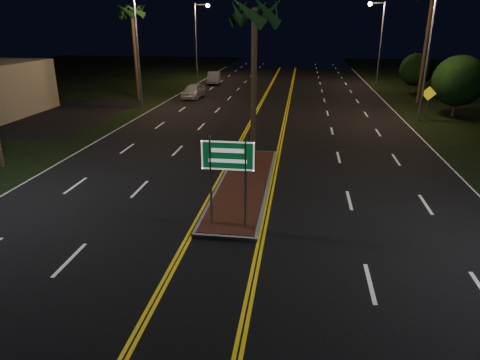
% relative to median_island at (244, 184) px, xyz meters
% --- Properties ---
extents(ground, '(120.00, 120.00, 0.00)m').
position_rel_median_island_xyz_m(ground, '(0.00, -7.00, -0.08)').
color(ground, black).
rests_on(ground, ground).
extents(median_island, '(2.25, 10.25, 0.17)m').
position_rel_median_island_xyz_m(median_island, '(0.00, 0.00, 0.00)').
color(median_island, gray).
rests_on(median_island, ground).
extents(highway_sign, '(1.80, 0.08, 3.20)m').
position_rel_median_island_xyz_m(highway_sign, '(0.00, -4.20, 2.32)').
color(highway_sign, gray).
rests_on(highway_sign, ground).
extents(streetlight_left_mid, '(1.91, 0.44, 9.00)m').
position_rel_median_island_xyz_m(streetlight_left_mid, '(-10.61, 17.00, 5.57)').
color(streetlight_left_mid, gray).
rests_on(streetlight_left_mid, ground).
extents(streetlight_left_far, '(1.91, 0.44, 9.00)m').
position_rel_median_island_xyz_m(streetlight_left_far, '(-10.61, 37.00, 5.57)').
color(streetlight_left_far, gray).
rests_on(streetlight_left_far, ground).
extents(streetlight_right_mid, '(1.91, 0.44, 9.00)m').
position_rel_median_island_xyz_m(streetlight_right_mid, '(10.61, 15.00, 5.57)').
color(streetlight_right_mid, gray).
rests_on(streetlight_right_mid, ground).
extents(streetlight_right_far, '(1.91, 0.44, 9.00)m').
position_rel_median_island_xyz_m(streetlight_right_far, '(10.61, 35.00, 5.57)').
color(streetlight_right_far, gray).
rests_on(streetlight_right_far, ground).
extents(palm_median, '(2.40, 2.40, 8.30)m').
position_rel_median_island_xyz_m(palm_median, '(0.00, 3.50, 7.19)').
color(palm_median, '#382819').
rests_on(palm_median, ground).
extents(palm_left_far, '(2.40, 2.40, 8.80)m').
position_rel_median_island_xyz_m(palm_left_far, '(-12.80, 21.00, 7.66)').
color(palm_left_far, '#382819').
rests_on(palm_left_far, ground).
extents(shrub_mid, '(3.78, 3.78, 4.62)m').
position_rel_median_island_xyz_m(shrub_mid, '(14.00, 17.00, 2.64)').
color(shrub_mid, '#382819').
rests_on(shrub_mid, ground).
extents(shrub_far, '(3.24, 3.24, 3.96)m').
position_rel_median_island_xyz_m(shrub_far, '(13.80, 29.00, 2.25)').
color(shrub_far, '#382819').
rests_on(shrub_far, ground).
extents(car_near, '(2.32, 4.81, 1.56)m').
position_rel_median_island_xyz_m(car_near, '(-7.95, 22.75, 0.70)').
color(car_near, silver).
rests_on(car_near, ground).
extents(car_far, '(2.50, 4.84, 1.55)m').
position_rel_median_island_xyz_m(car_far, '(-8.03, 33.14, 0.69)').
color(car_far, '#ACB0B6').
rests_on(car_far, ground).
extents(warning_sign, '(1.04, 0.11, 2.49)m').
position_rel_median_island_xyz_m(warning_sign, '(11.59, 15.52, 1.53)').
color(warning_sign, gray).
rests_on(warning_sign, ground).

